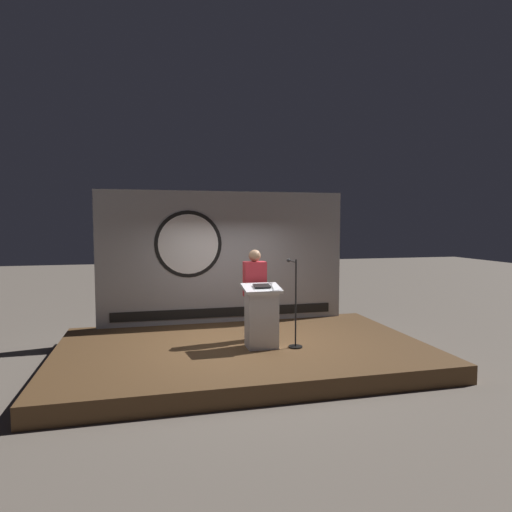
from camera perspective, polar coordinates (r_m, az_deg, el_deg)
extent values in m
plane|color=#6B6056|center=(8.07, -1.71, -13.38)|extent=(40.00, 40.00, 0.00)
cube|color=brown|center=(8.02, -1.71, -12.36)|extent=(6.40, 4.00, 0.30)
cube|color=#9E9EA3|center=(9.53, -4.07, -0.15)|extent=(5.32, 0.10, 2.83)
cylinder|color=black|center=(9.36, -8.73, 1.53)|extent=(1.41, 0.02, 1.41)
cylinder|color=white|center=(9.35, -8.73, 1.53)|extent=(1.26, 0.02, 1.26)
cube|color=black|center=(9.64, -3.97, -7.26)|extent=(4.79, 0.02, 0.20)
cube|color=silver|center=(7.67, 0.72, -8.12)|extent=(0.52, 0.40, 1.00)
cube|color=silver|center=(7.58, 0.72, -4.20)|extent=(0.64, 0.50, 0.13)
cube|color=black|center=(7.55, 0.76, -3.88)|extent=(0.28, 0.20, 0.06)
cylinder|color=black|center=(8.15, -0.17, -8.05)|extent=(0.26, 0.26, 0.82)
cube|color=red|center=(8.02, -0.17, -2.99)|extent=(0.40, 0.24, 0.63)
sphere|color=#997051|center=(7.98, -0.17, 0.05)|extent=(0.22, 0.22, 0.22)
cylinder|color=black|center=(7.81, 5.12, -11.60)|extent=(0.24, 0.24, 0.02)
cylinder|color=black|center=(7.64, 5.16, -6.16)|extent=(0.03, 0.03, 1.53)
cylinder|color=black|center=(7.74, 4.70, -0.69)|extent=(0.02, 0.41, 0.02)
sphere|color=#262626|center=(7.93, 4.22, -0.56)|extent=(0.07, 0.07, 0.07)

